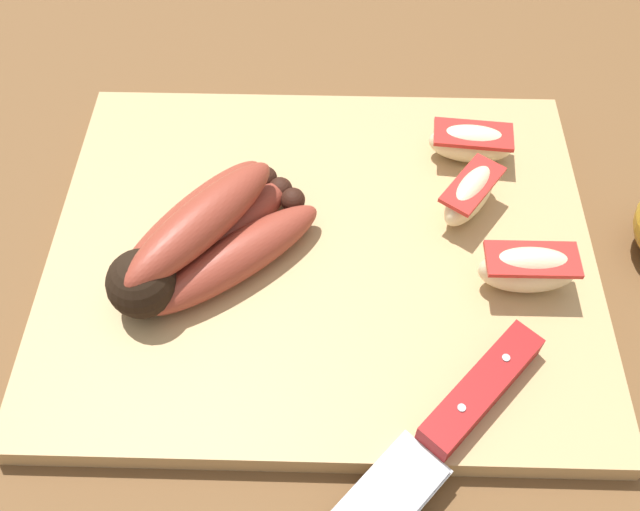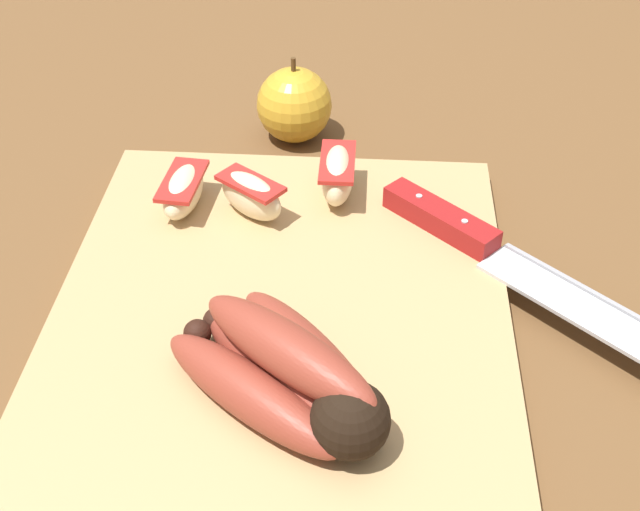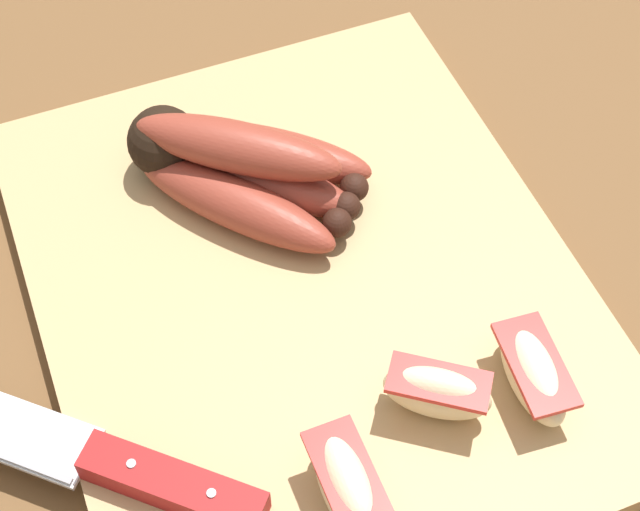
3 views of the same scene
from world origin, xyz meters
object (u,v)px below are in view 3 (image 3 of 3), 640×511
object	(u,v)px
banana_bunch	(238,167)
apple_wedge_far	(348,486)
apple_wedge_near	(437,392)
apple_wedge_middle	(533,372)
chefs_knife	(90,457)

from	to	relation	value
banana_bunch	apple_wedge_far	world-z (taller)	banana_bunch
apple_wedge_near	apple_wedge_middle	xyz separation A→B (m)	(-0.01, -0.05, -0.00)
apple_wedge_far	apple_wedge_near	bearing A→B (deg)	-63.99
chefs_knife	apple_wedge_near	size ratio (longest dim) A/B	3.68
chefs_knife	apple_wedge_far	bearing A→B (deg)	-120.95
chefs_knife	apple_wedge_middle	bearing A→B (deg)	-100.90
banana_bunch	chefs_knife	distance (m)	0.20
apple_wedge_middle	chefs_knife	bearing A→B (deg)	79.10
banana_bunch	apple_wedge_middle	bearing A→B (deg)	-152.02
chefs_knife	apple_wedge_far	world-z (taller)	apple_wedge_far
apple_wedge_near	apple_wedge_middle	bearing A→B (deg)	-97.44
banana_bunch	chefs_knife	bearing A→B (deg)	137.90
chefs_knife	apple_wedge_middle	size ratio (longest dim) A/B	3.36
apple_wedge_near	apple_wedge_middle	world-z (taller)	apple_wedge_near
chefs_knife	apple_wedge_near	xyz separation A→B (m)	(-0.04, -0.18, 0.01)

